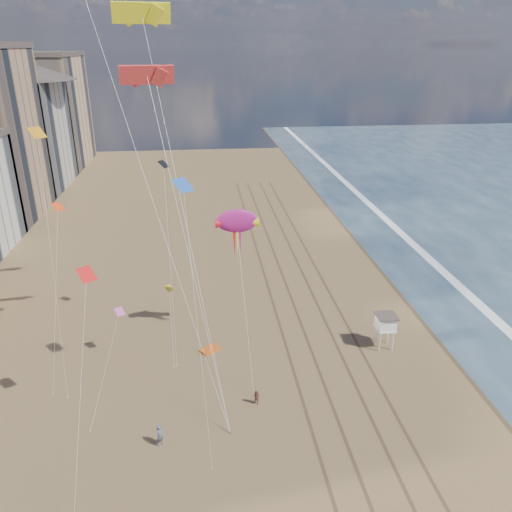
{
  "coord_description": "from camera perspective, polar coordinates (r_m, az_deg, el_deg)",
  "views": [
    {
      "loc": [
        -9.16,
        -18.5,
        28.51
      ],
      "look_at": [
        -4.11,
        26.0,
        9.5
      ],
      "focal_mm": 35.0,
      "sensor_mm": 36.0,
      "label": 1
    }
  ],
  "objects": [
    {
      "name": "kite_flyer_b",
      "position": [
        44.26,
        0.06,
        -15.9
      ],
      "size": [
        0.88,
        0.87,
        1.43
      ],
      "primitive_type": "imported",
      "rotation": [
        0.0,
        0.0,
        -0.72
      ],
      "color": "brown",
      "rests_on": "ground"
    },
    {
      "name": "kite_flyer_a",
      "position": [
        41.25,
        -10.93,
        -19.48
      ],
      "size": [
        0.8,
        0.79,
        1.86
      ],
      "primitive_type": "imported",
      "rotation": [
        0.0,
        0.0,
        0.75
      ],
      "color": "slate",
      "rests_on": "ground"
    },
    {
      "name": "show_kite",
      "position": [
        46.95,
        -2.19,
        3.98
      ],
      "size": [
        4.17,
        5.31,
        16.18
      ],
      "color": "#A11874",
      "rests_on": "ground"
    },
    {
      "name": "foam",
      "position": [
        72.68,
        20.6,
        -1.66
      ],
      "size": [
        260.0,
        260.0,
        0.0
      ],
      "primitive_type": "plane",
      "color": "white",
      "rests_on": "ground"
    },
    {
      "name": "tracks",
      "position": [
        57.46,
        6.21,
        -6.89
      ],
      "size": [
        7.68,
        120.0,
        0.01
      ],
      "color": "brown",
      "rests_on": "ground"
    },
    {
      "name": "wet_sand",
      "position": [
        70.91,
        17.56,
        -1.85
      ],
      "size": [
        260.0,
        260.0,
        0.0
      ],
      "primitive_type": "plane",
      "color": "#42301E",
      "rests_on": "ground"
    },
    {
      "name": "grounded_kite",
      "position": [
        51.49,
        -5.28,
        -10.59
      ],
      "size": [
        2.29,
        2.15,
        0.22
      ],
      "primitive_type": "cube",
      "rotation": [
        0.0,
        0.0,
        0.64
      ],
      "color": "#E85A13",
      "rests_on": "ground"
    },
    {
      "name": "small_kites",
      "position": [
        43.9,
        -16.21,
        4.69
      ],
      "size": [
        14.02,
        18.11,
        18.44
      ],
      "color": "blue",
      "rests_on": "ground"
    },
    {
      "name": "lifeguard_stand",
      "position": [
        51.99,
        14.6,
        -7.4
      ],
      "size": [
        2.05,
        2.05,
        3.7
      ],
      "color": "white",
      "rests_on": "ground"
    }
  ]
}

